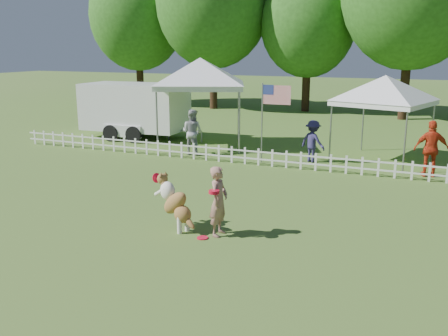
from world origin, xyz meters
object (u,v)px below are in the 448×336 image
at_px(canopy_tent_right, 383,120).
at_px(spectator_a, 192,132).
at_px(dog, 176,203).
at_px(frisbee_on_turf, 203,238).
at_px(spectator_c, 431,149).
at_px(cargo_trailer, 135,110).
at_px(canopy_tent_left, 201,104).
at_px(flag_pole, 262,123).
at_px(spectator_b, 313,141).
at_px(handler, 219,201).

xyz_separation_m(canopy_tent_right, spectator_a, (-6.72, -1.70, -0.63)).
xyz_separation_m(dog, canopy_tent_right, (3.43, 9.09, 0.88)).
height_order(frisbee_on_turf, spectator_c, spectator_c).
relative_size(frisbee_on_turf, spectator_a, 0.14).
distance_m(canopy_tent_right, cargo_trailer, 10.73).
xyz_separation_m(canopy_tent_left, cargo_trailer, (-3.56, 0.61, -0.52)).
bearing_deg(flag_pole, dog, -87.15).
bearing_deg(cargo_trailer, canopy_tent_right, -5.95).
bearing_deg(flag_pole, canopy_tent_left, 149.56).
bearing_deg(canopy_tent_right, spectator_a, -149.10).
relative_size(canopy_tent_right, spectator_a, 1.72).
height_order(cargo_trailer, spectator_a, cargo_trailer).
bearing_deg(canopy_tent_left, dog, -89.63).
bearing_deg(spectator_b, canopy_tent_left, 11.83).
bearing_deg(spectator_a, dog, 119.25).
distance_m(dog, canopy_tent_left, 9.83).
xyz_separation_m(cargo_trailer, spectator_b, (8.50, -1.73, -0.49)).
bearing_deg(canopy_tent_left, flag_pole, -51.88).
distance_m(dog, cargo_trailer, 12.10).
relative_size(frisbee_on_turf, cargo_trailer, 0.04).
bearing_deg(frisbee_on_turf, dog, 161.26).
bearing_deg(handler, canopy_tent_right, -15.89).
relative_size(frisbee_on_turf, canopy_tent_left, 0.07).
relative_size(canopy_tent_left, cargo_trailer, 0.62).
height_order(handler, cargo_trailer, cargo_trailer).
xyz_separation_m(cargo_trailer, spectator_a, (3.99, -2.25, -0.38)).
relative_size(canopy_tent_left, spectator_c, 1.97).
bearing_deg(spectator_c, frisbee_on_turf, 45.97).
distance_m(canopy_tent_left, canopy_tent_right, 7.15).
xyz_separation_m(frisbee_on_turf, spectator_a, (-4.08, 7.65, 0.85)).
bearing_deg(handler, spectator_a, 29.53).
bearing_deg(spectator_a, spectator_c, -175.20).
xyz_separation_m(canopy_tent_right, flag_pole, (-3.86, -1.95, -0.09)).
distance_m(handler, spectator_a, 8.50).
height_order(dog, cargo_trailer, cargo_trailer).
distance_m(handler, canopy_tent_left, 10.19).
xyz_separation_m(canopy_tent_right, spectator_c, (1.69, -1.76, -0.60)).
height_order(frisbee_on_turf, cargo_trailer, cargo_trailer).
height_order(dog, spectator_c, spectator_c).
bearing_deg(handler, cargo_trailer, 39.96).
bearing_deg(spectator_b, spectator_a, 31.18).
height_order(spectator_a, spectator_c, spectator_c).
bearing_deg(spectator_a, handler, 125.72).
height_order(handler, spectator_b, handler).
distance_m(dog, canopy_tent_right, 9.75).
xyz_separation_m(frisbee_on_turf, spectator_b, (0.44, 8.18, 0.74)).
height_order(frisbee_on_turf, spectator_a, spectator_a).
xyz_separation_m(frisbee_on_turf, flag_pole, (-1.22, 7.41, 1.39)).
relative_size(handler, cargo_trailer, 0.27).
height_order(cargo_trailer, flag_pole, flag_pole).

